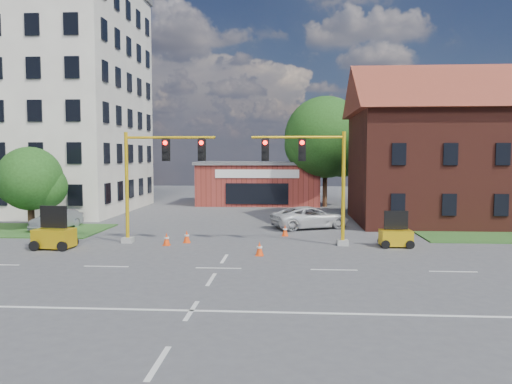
% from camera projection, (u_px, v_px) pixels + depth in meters
% --- Properties ---
extents(ground, '(120.00, 120.00, 0.00)m').
position_uv_depth(ground, '(218.00, 268.00, 21.70)').
color(ground, '#464648').
rests_on(ground, ground).
extents(lane_markings, '(60.00, 36.00, 0.01)m').
position_uv_depth(lane_markings, '(207.00, 286.00, 18.72)').
color(lane_markings, silver).
rests_on(lane_markings, ground).
extents(office_block, '(18.40, 15.40, 20.60)m').
position_uv_depth(office_block, '(29.00, 95.00, 44.09)').
color(office_block, beige).
rests_on(office_block, ground).
extents(brick_shop, '(12.40, 8.40, 4.30)m').
position_uv_depth(brick_shop, '(259.00, 182.00, 51.39)').
color(brick_shop, maroon).
rests_on(brick_shop, ground).
extents(townhouse_row, '(21.00, 11.00, 11.50)m').
position_uv_depth(townhouse_row, '(496.00, 141.00, 36.01)').
color(townhouse_row, '#532119').
rests_on(townhouse_row, ground).
extents(tree_large, '(8.21, 7.82, 10.58)m').
position_uv_depth(tree_large, '(329.00, 140.00, 47.73)').
color(tree_large, '#3E2A16').
rests_on(tree_large, ground).
extents(tree_nw_front, '(4.40, 4.19, 5.49)m').
position_uv_depth(tree_nw_front, '(34.00, 181.00, 32.91)').
color(tree_nw_front, '#3E2A16').
rests_on(tree_nw_front, ground).
extents(signal_mast_west, '(5.30, 0.60, 6.20)m').
position_uv_depth(signal_mast_west, '(156.00, 173.00, 27.68)').
color(signal_mast_west, gray).
rests_on(signal_mast_west, ground).
extents(signal_mast_east, '(5.30, 0.60, 6.20)m').
position_uv_depth(signal_mast_east, '(313.00, 174.00, 27.10)').
color(signal_mast_east, gray).
rests_on(signal_mast_east, ground).
extents(trailer_west, '(2.04, 1.49, 2.17)m').
position_uv_depth(trailer_west, '(54.00, 236.00, 26.19)').
color(trailer_west, yellow).
rests_on(trailer_west, ground).
extents(trailer_east, '(1.68, 1.16, 1.86)m').
position_uv_depth(trailer_east, '(396.00, 236.00, 26.77)').
color(trailer_east, yellow).
rests_on(trailer_east, ground).
extents(cone_a, '(0.40, 0.40, 0.70)m').
position_uv_depth(cone_a, '(187.00, 237.00, 28.07)').
color(cone_a, '#EC3F0C').
rests_on(cone_a, ground).
extents(cone_b, '(0.40, 0.40, 0.70)m').
position_uv_depth(cone_b, '(167.00, 239.00, 27.20)').
color(cone_b, '#EC3F0C').
rests_on(cone_b, ground).
extents(cone_c, '(0.40, 0.40, 0.70)m').
position_uv_depth(cone_c, '(259.00, 249.00, 24.41)').
color(cone_c, '#EC3F0C').
rests_on(cone_c, ground).
extents(cone_d, '(0.40, 0.40, 0.70)m').
position_uv_depth(cone_d, '(285.00, 230.00, 30.45)').
color(cone_d, '#EC3F0C').
rests_on(cone_d, ground).
extents(pickup_white, '(5.82, 4.40, 1.47)m').
position_uv_depth(pickup_white, '(310.00, 217.00, 33.73)').
color(pickup_white, silver).
rests_on(pickup_white, ground).
extents(sedan_silver_front, '(2.03, 4.28, 1.35)m').
position_uv_depth(sedan_silver_front, '(57.00, 220.00, 32.94)').
color(sedan_silver_front, '#93969A').
rests_on(sedan_silver_front, ground).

